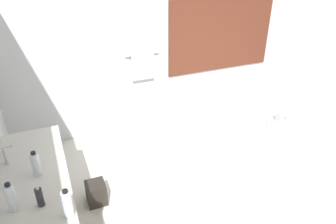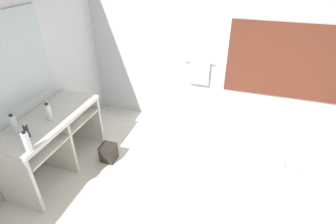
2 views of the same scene
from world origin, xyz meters
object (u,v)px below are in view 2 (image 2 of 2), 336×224
Objects in this scene: water_bottle_3 at (27,142)px; bathtub at (275,148)px; water_bottle_2 at (48,112)px; soap_dispenser at (26,131)px; water_bottle_1 at (14,124)px; waste_bin at (108,153)px.

bathtub is at bearing 31.00° from water_bottle_3.
water_bottle_3 is (0.18, -0.56, 0.00)m from water_bottle_2.
water_bottle_2 is 0.38m from soap_dispenser.
water_bottle_1 is 1.04× the size of water_bottle_3.
bathtub is at bearing 24.46° from water_bottle_1.
bathtub is 3.30m from water_bottle_1.
water_bottle_3 is 1.31m from waste_bin.
water_bottle_1 is (-2.95, -1.34, 0.65)m from bathtub.
waste_bin is at bearing 57.96° from soap_dispenser.
soap_dispenser is (-0.18, 0.18, -0.03)m from water_bottle_3.
bathtub is at bearing 19.73° from water_bottle_2.
soap_dispenser is at bearing -122.04° from waste_bin.
soap_dispenser is 0.71× the size of waste_bin.
water_bottle_1 is at bearing 150.16° from water_bottle_3.
water_bottle_2 is 1.05m from waste_bin.
soap_dispenser reaches higher than waste_bin.
water_bottle_2 is 0.97× the size of water_bottle_3.
water_bottle_3 is 0.92× the size of waste_bin.
water_bottle_3 is at bearing -107.58° from waste_bin.
water_bottle_3 is at bearing -149.00° from bathtub.
soap_dispenser is (0.18, -0.03, -0.04)m from water_bottle_1.
soap_dispenser is at bearing -153.67° from bathtub.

